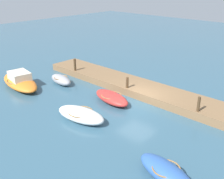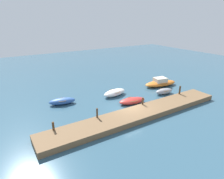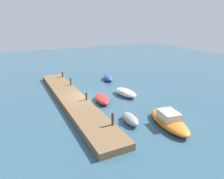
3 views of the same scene
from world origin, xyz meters
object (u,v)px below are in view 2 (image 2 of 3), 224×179
object	(u,v)px
motorboat_orange	(160,83)
rowboat_blue	(62,101)
mooring_post_mid_east	(143,101)
rowboat_red	(132,101)
mooring_post_mid_west	(97,113)
mooring_post_east	(180,90)
dinghy_grey	(164,91)
mooring_post_west	(53,126)
rowboat_white	(115,93)

from	to	relation	value
motorboat_orange	rowboat_blue	size ratio (longest dim) A/B	1.66
mooring_post_mid_east	rowboat_red	bearing A→B (deg)	92.02
mooring_post_mid_west	mooring_post_east	xyz separation A→B (m)	(12.02, 0.00, 0.05)
rowboat_blue	dinghy_grey	xyz separation A→B (m)	(12.99, -4.08, -0.00)
mooring_post_west	mooring_post_mid_west	size ratio (longest dim) A/B	0.79
mooring_post_west	mooring_post_mid_east	bearing A→B (deg)	0.00
rowboat_red	mooring_post_mid_east	distance (m)	1.95
rowboat_blue	mooring_post_mid_west	bearing A→B (deg)	-63.41
rowboat_white	mooring_post_west	distance (m)	10.99
mooring_post_mid_west	rowboat_blue	bearing A→B (deg)	104.21
rowboat_blue	rowboat_white	world-z (taller)	rowboat_white
rowboat_blue	rowboat_red	size ratio (longest dim) A/B	0.93
rowboat_blue	mooring_post_west	distance (m)	6.78
rowboat_blue	mooring_post_mid_east	size ratio (longest dim) A/B	3.92
dinghy_grey	mooring_post_east	size ratio (longest dim) A/B	2.49
dinghy_grey	rowboat_blue	bearing A→B (deg)	169.88
rowboat_white	mooring_post_west	xyz separation A→B (m)	(-9.68, -5.17, 0.55)
rowboat_red	mooring_post_mid_west	world-z (taller)	mooring_post_mid_west
rowboat_white	mooring_post_mid_west	size ratio (longest dim) A/B	3.70
rowboat_white	mooring_post_east	bearing A→B (deg)	-46.95
dinghy_grey	rowboat_white	world-z (taller)	rowboat_white
dinghy_grey	mooring_post_mid_west	bearing A→B (deg)	-162.41
dinghy_grey	rowboat_red	distance (m)	5.68
mooring_post_mid_west	mooring_post_east	bearing A→B (deg)	0.00
rowboat_red	mooring_post_mid_east	xyz separation A→B (m)	(0.06, -1.84, 0.63)
motorboat_orange	mooring_post_mid_west	bearing A→B (deg)	-151.48
rowboat_blue	rowboat_red	world-z (taller)	rowboat_blue
mooring_post_mid_east	mooring_post_east	distance (m)	6.19
mooring_post_mid_east	dinghy_grey	bearing A→B (deg)	20.33
mooring_post_west	mooring_post_east	world-z (taller)	mooring_post_east
motorboat_orange	mooring_post_west	world-z (taller)	mooring_post_west
motorboat_orange	rowboat_red	world-z (taller)	motorboat_orange
motorboat_orange	mooring_post_west	distance (m)	18.39
mooring_post_west	rowboat_blue	bearing A→B (deg)	65.64
motorboat_orange	dinghy_grey	xyz separation A→B (m)	(-1.97, -2.71, -0.11)
mooring_post_east	rowboat_blue	bearing A→B (deg)	155.62
mooring_post_west	mooring_post_mid_west	bearing A→B (deg)	0.00
motorboat_orange	rowboat_blue	bearing A→B (deg)	-176.35
motorboat_orange	mooring_post_mid_east	xyz separation A→B (m)	(-7.58, -4.78, 0.50)
mooring_post_west	dinghy_grey	bearing A→B (deg)	7.50
mooring_post_west	mooring_post_mid_west	world-z (taller)	mooring_post_mid_west
rowboat_red	mooring_post_mid_east	world-z (taller)	mooring_post_mid_east
mooring_post_east	rowboat_red	bearing A→B (deg)	163.60
motorboat_orange	rowboat_red	bearing A→B (deg)	-150.06
motorboat_orange	rowboat_white	size ratio (longest dim) A/B	1.49
mooring_post_west	rowboat_white	bearing A→B (deg)	28.09
rowboat_white	rowboat_red	size ratio (longest dim) A/B	1.03
mooring_post_mid_east	mooring_post_west	bearing A→B (deg)	180.00
rowboat_white	mooring_post_mid_east	world-z (taller)	mooring_post_mid_east
rowboat_white	mooring_post_west	size ratio (longest dim) A/B	4.66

